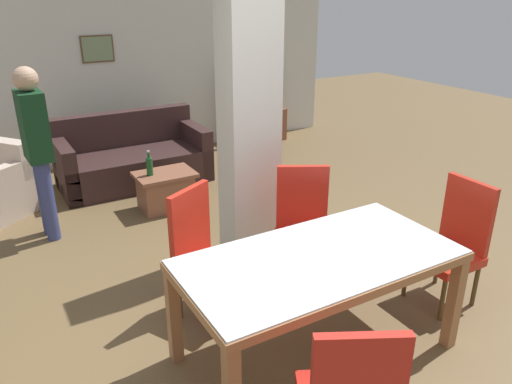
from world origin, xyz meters
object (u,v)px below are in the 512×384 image
object	(u,v)px
dining_table	(319,275)
coffee_table	(166,190)
dining_chair_far_right	(303,225)
bottle	(149,166)
tv_screen	(257,90)
tv_stand	(257,125)
dining_chair_far_left	(203,251)
dining_chair_head_right	(454,240)
sofa	(133,160)
standing_person	(37,143)

from	to	relation	value
dining_table	coffee_table	distance (m)	2.90
dining_chair_far_right	bottle	size ratio (longest dim) A/B	3.58
dining_chair_far_right	tv_screen	xyz separation A→B (m)	(1.80, 3.86, 0.31)
bottle	tv_stand	distance (m)	3.05
dining_table	tv_screen	bearing A→B (deg)	64.31
dining_chair_far_left	bottle	bearing A→B (deg)	-126.15
tv_screen	dining_chair_far_left	bearing A→B (deg)	43.58
dining_chair_far_right	coffee_table	size ratio (longest dim) A/B	1.54
coffee_table	tv_stand	distance (m)	2.92
dining_chair_head_right	dining_chair_far_right	bearing A→B (deg)	46.60
sofa	tv_screen	bearing A→B (deg)	-161.26
tv_stand	tv_screen	bearing A→B (deg)	0.00
dining_chair_head_right	standing_person	bearing A→B (deg)	43.20
dining_chair_head_right	tv_screen	bearing A→B (deg)	-11.11
dining_chair_far_right	dining_chair_far_left	bearing A→B (deg)	28.04
bottle	tv_stand	xyz separation A→B (m)	(2.44, 1.81, -0.28)
bottle	tv_screen	distance (m)	3.05
tv_stand	sofa	bearing A→B (deg)	-161.26
dining_table	sofa	size ratio (longest dim) A/B	0.99
dining_chair_far_right	standing_person	size ratio (longest dim) A/B	0.59
dining_table	dining_chair_head_right	world-z (taller)	dining_chair_head_right
sofa	tv_stand	bearing A→B (deg)	-161.26
bottle	dining_table	bearing A→B (deg)	-86.39
sofa	dining_chair_head_right	bearing A→B (deg)	110.03
standing_person	tv_stand	bearing A→B (deg)	115.09
dining_chair_far_right	tv_screen	size ratio (longest dim) A/B	1.05
dining_chair_far_right	standing_person	world-z (taller)	standing_person
tv_stand	standing_person	distance (m)	4.09
dining_table	dining_chair_far_right	world-z (taller)	dining_chair_far_right
sofa	standing_person	bearing A→B (deg)	42.01
dining_chair_far_right	tv_stand	distance (m)	4.27
dining_chair_far_left	dining_chair_far_right	bearing A→B (deg)	150.66
coffee_table	dining_chair_far_left	bearing A→B (deg)	-102.22
coffee_table	dining_table	bearing A→B (deg)	-89.62
sofa	bottle	size ratio (longest dim) A/B	6.56
tv_screen	standing_person	world-z (taller)	standing_person
sofa	bottle	xyz separation A→B (m)	(-0.10, -1.01, 0.25)
dining_chair_far_right	sofa	size ratio (longest dim) A/B	0.55
standing_person	sofa	bearing A→B (deg)	129.14
tv_stand	tv_screen	world-z (taller)	tv_screen
dining_table	standing_person	bearing A→B (deg)	114.83
dining_chair_far_right	coffee_table	distance (m)	2.12
dining_chair_head_right	tv_screen	size ratio (longest dim) A/B	1.05
dining_chair_far_right	sofa	world-z (taller)	dining_chair_far_right
dining_chair_far_left	sofa	distance (m)	3.09
bottle	dining_chair_far_right	bearing A→B (deg)	-72.70
coffee_table	standing_person	size ratio (longest dim) A/B	0.38
sofa	coffee_table	world-z (taller)	sofa
dining_chair_far_right	bottle	distance (m)	2.15
dining_chair_far_right	dining_chair_far_left	size ratio (longest dim) A/B	1.00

